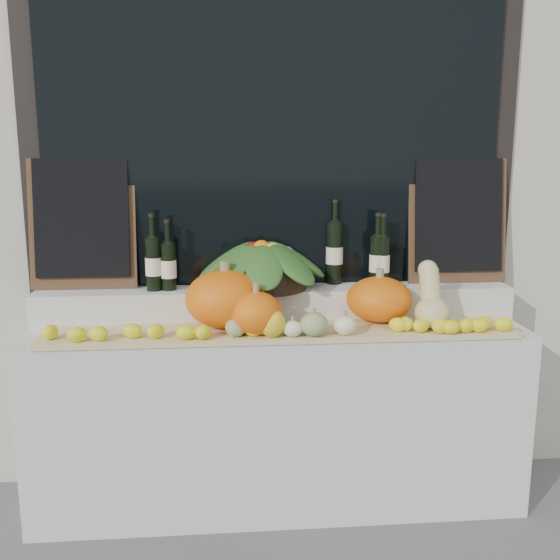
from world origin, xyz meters
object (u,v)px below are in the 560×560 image
(pumpkin_left, at_px, (226,299))
(wine_bottle_tall, at_px, (334,252))
(butternut_squash, at_px, (431,301))
(pumpkin_right, at_px, (379,299))
(produce_bowl, at_px, (262,264))

(pumpkin_left, relative_size, wine_bottle_tall, 0.87)
(butternut_squash, bearing_deg, pumpkin_left, 174.99)
(pumpkin_left, bearing_deg, wine_bottle_tall, 27.51)
(pumpkin_left, height_order, butternut_squash, butternut_squash)
(pumpkin_left, relative_size, butternut_squash, 1.23)
(pumpkin_right, xyz_separation_m, wine_bottle_tall, (-0.17, 0.25, 0.19))
(pumpkin_right, relative_size, produce_bowl, 0.47)
(pumpkin_right, bearing_deg, pumpkin_left, -176.96)
(pumpkin_right, bearing_deg, wine_bottle_tall, 125.09)
(pumpkin_left, height_order, pumpkin_right, pumpkin_left)
(pumpkin_right, relative_size, wine_bottle_tall, 0.73)
(produce_bowl, relative_size, wine_bottle_tall, 1.57)
(pumpkin_left, bearing_deg, produce_bowl, 48.74)
(pumpkin_left, xyz_separation_m, produce_bowl, (0.18, 0.20, 0.12))
(pumpkin_left, bearing_deg, pumpkin_right, 3.04)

